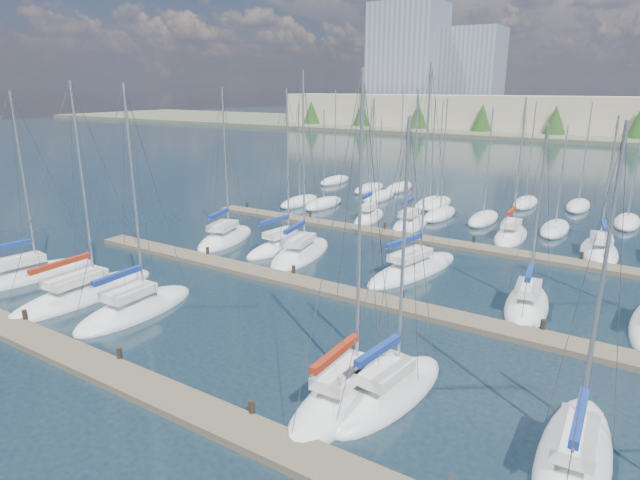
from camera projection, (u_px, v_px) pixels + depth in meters
The scene contains 21 objects.
ground at pixel (512, 187), 69.10m from camera, with size 400.00×400.00×0.00m, color #1C2D38.
dock_near at pixel (164, 396), 22.24m from camera, with size 44.00×1.93×1.10m.
dock_mid at pixel (337, 291), 33.54m from camera, with size 44.00×1.93×1.10m.
dock_far at pixel (423, 239), 44.85m from camera, with size 44.00×1.93×1.10m.
sailboat_f at pixel (574, 459), 18.43m from camera, with size 2.71×8.66×12.34m.
sailboat_l at pixel (527, 305), 31.37m from camera, with size 3.31×7.58×11.36m.
sailboat_o at pixel (410, 224), 49.57m from camera, with size 3.17×7.13×13.16m.
sailboat_p at pixel (511, 236), 45.84m from camera, with size 2.81×7.34×12.44m.
sailboat_i at pixel (283, 246), 42.87m from camera, with size 3.12×8.17×13.14m.
sailboat_q at pixel (599, 251), 41.52m from camera, with size 3.84×7.96×11.24m.
sailboat_e at pixel (389, 392), 22.45m from camera, with size 3.30×7.82×12.25m.
sailboat_k at pixel (413, 269), 37.49m from camera, with size 4.56×10.23×14.80m.
sailboat_n at pixel (369, 217), 52.12m from camera, with size 2.97×6.83×12.25m.
sailboat_c at pixel (136, 309), 30.86m from camera, with size 3.31×8.18×13.48m.
sailboat_b at pixel (84, 294), 33.10m from camera, with size 3.49×10.18×13.63m.
sailboat_a at pixel (26, 276), 36.14m from camera, with size 3.85×9.44×13.03m.
sailboat_j at pixel (301, 253), 41.10m from camera, with size 4.66×9.07×14.41m.
sailboat_d at pixel (348, 393), 22.40m from camera, with size 2.78×8.61×13.97m.
sailboat_h at pixel (225, 238), 45.12m from camera, with size 4.85×8.31×13.17m.
distant_boats at pixel (434, 203), 58.17m from camera, with size 36.93×20.75×13.30m.
shoreline at pixel (547, 105), 146.41m from camera, with size 400.00×60.00×38.00m.
Camera 1 is at (16.06, -10.90, 12.58)m, focal length 30.00 mm.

